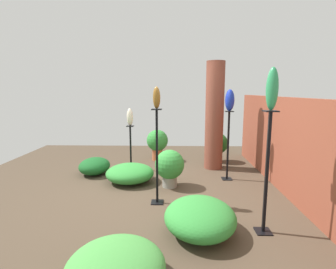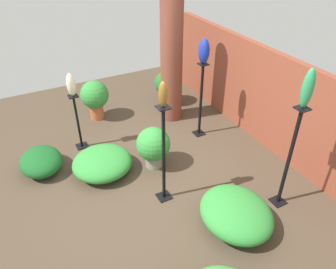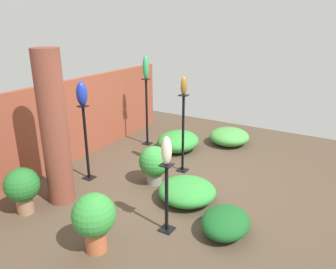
{
  "view_description": "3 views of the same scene",
  "coord_description": "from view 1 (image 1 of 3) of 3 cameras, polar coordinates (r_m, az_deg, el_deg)",
  "views": [
    {
      "loc": [
        4.56,
        0.32,
        1.81
      ],
      "look_at": [
        0.06,
        0.21,
        1.06
      ],
      "focal_mm": 28.0,
      "sensor_mm": 36.0,
      "label": 1
    },
    {
      "loc": [
        3.66,
        -1.55,
        3.51
      ],
      "look_at": [
        0.06,
        0.34,
        0.76
      ],
      "focal_mm": 35.0,
      "sensor_mm": 36.0,
      "label": 2
    },
    {
      "loc": [
        -4.72,
        -2.75,
        2.86
      ],
      "look_at": [
        -0.04,
        0.05,
        0.93
      ],
      "focal_mm": 35.0,
      "sensor_mm": 36.0,
      "label": 3
    }
  ],
  "objects": [
    {
      "name": "ground_plane",
      "position": [
        4.91,
        -2.43,
        -12.17
      ],
      "size": [
        8.0,
        8.0,
        0.0
      ],
      "primitive_type": "plane",
      "color": "#4C3D2D"
    },
    {
      "name": "brick_wall_back",
      "position": [
        5.06,
        24.56,
        -2.33
      ],
      "size": [
        5.6,
        0.12,
        1.7
      ],
      "primitive_type": "cube",
      "color": "brown",
      "rests_on": "ground"
    },
    {
      "name": "brick_pillar",
      "position": [
        6.15,
        10.06,
        3.96
      ],
      "size": [
        0.42,
        0.42,
        2.47
      ],
      "primitive_type": "cylinder",
      "color": "brown",
      "rests_on": "ground"
    },
    {
      "name": "pedestal_ivory",
      "position": [
        6.12,
        -8.12,
        -3.33
      ],
      "size": [
        0.2,
        0.2,
        1.03
      ],
      "color": "black",
      "rests_on": "ground"
    },
    {
      "name": "pedestal_cobalt",
      "position": [
        5.48,
        12.91,
        -2.96
      ],
      "size": [
        0.2,
        0.2,
        1.42
      ],
      "color": "black",
      "rests_on": "ground"
    },
    {
      "name": "pedestal_jade",
      "position": [
        3.55,
        20.64,
        -8.82
      ],
      "size": [
        0.2,
        0.2,
        1.58
      ],
      "color": "black",
      "rests_on": "ground"
    },
    {
      "name": "pedestal_bronze",
      "position": [
        4.2,
        -2.4,
        -5.67
      ],
      "size": [
        0.2,
        0.2,
        1.54
      ],
      "color": "black",
      "rests_on": "ground"
    },
    {
      "name": "art_vase_ivory",
      "position": [
        5.99,
        -8.29,
        3.78
      ],
      "size": [
        0.15,
        0.14,
        0.4
      ],
      "primitive_type": "ellipsoid",
      "color": "beige",
      "rests_on": "pedestal_ivory"
    },
    {
      "name": "art_vase_cobalt",
      "position": [
        5.36,
        13.29,
        7.27
      ],
      "size": [
        0.2,
        0.18,
        0.43
      ],
      "primitive_type": "ellipsoid",
      "color": "#192D9E",
      "rests_on": "pedestal_cobalt"
    },
    {
      "name": "art_vase_jade",
      "position": [
        3.38,
        21.73,
        9.21
      ],
      "size": [
        0.14,
        0.14,
        0.51
      ],
      "primitive_type": "ellipsoid",
      "color": "#2D9356",
      "rests_on": "pedestal_jade"
    },
    {
      "name": "art_vase_bronze",
      "position": [
        4.06,
        -2.5,
        8.01
      ],
      "size": [
        0.13,
        0.11,
        0.34
      ],
      "primitive_type": "ellipsoid",
      "color": "brown",
      "rests_on": "pedestal_bronze"
    },
    {
      "name": "potted_plant_mid_right",
      "position": [
        6.87,
        -2.34,
        -1.65
      ],
      "size": [
        0.56,
        0.56,
        0.81
      ],
      "color": "#B25B38",
      "rests_on": "ground"
    },
    {
      "name": "potted_plant_front_left",
      "position": [
        6.85,
        10.77,
        -2.21
      ],
      "size": [
        0.53,
        0.53,
        0.74
      ],
      "color": "#936B4C",
      "rests_on": "ground"
    },
    {
      "name": "potted_plant_near_pillar",
      "position": [
        4.98,
        0.35,
        -6.84
      ],
      "size": [
        0.56,
        0.56,
        0.72
      ],
      "color": "gray",
      "rests_on": "ground"
    },
    {
      "name": "foliage_bed_east",
      "position": [
        2.77,
        -11.33,
        -26.53
      ],
      "size": [
        0.97,
        0.94,
        0.38
      ],
      "primitive_type": "ellipsoid",
      "color": "#479942",
      "rests_on": "ground"
    },
    {
      "name": "foliage_bed_west",
      "position": [
        3.54,
        6.98,
        -17.43
      ],
      "size": [
        1.05,
        0.92,
        0.43
      ],
      "primitive_type": "ellipsoid",
      "color": "#338C38",
      "rests_on": "ground"
    },
    {
      "name": "foliage_bed_center",
      "position": [
        5.36,
        -8.28,
        -8.34
      ],
      "size": [
        0.93,
        0.96,
        0.36
      ],
      "primitive_type": "ellipsoid",
      "color": "#338C38",
      "rests_on": "ground"
    },
    {
      "name": "foliage_bed_rear",
      "position": [
        6.03,
        -15.69,
        -6.61
      ],
      "size": [
        0.8,
        0.66,
        0.36
      ],
      "primitive_type": "ellipsoid",
      "color": "#195923",
      "rests_on": "ground"
    }
  ]
}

